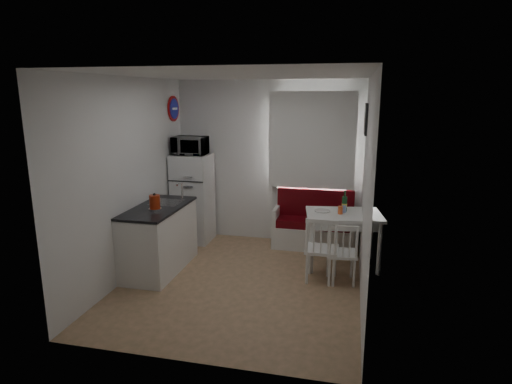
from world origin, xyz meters
TOP-DOWN VIEW (x-y plane):
  - floor at (0.00, 0.00)m, footprint 3.00×3.50m
  - ceiling at (0.00, 0.00)m, footprint 3.00×3.50m
  - wall_back at (0.00, 1.75)m, footprint 3.00×0.02m
  - wall_front at (0.00, -1.75)m, footprint 3.00×0.02m
  - wall_left at (-1.50, 0.00)m, footprint 0.02×3.50m
  - wall_right at (1.50, 0.00)m, footprint 0.02×3.50m
  - window at (0.70, 1.72)m, footprint 1.22×0.06m
  - curtain at (0.70, 1.65)m, footprint 1.35×0.02m
  - kitchen_counter at (-1.20, 0.16)m, footprint 0.62×1.32m
  - wall_sign at (-1.47, 1.45)m, footprint 0.03×0.40m
  - picture_frame at (1.48, 1.10)m, footprint 0.04×0.52m
  - bench at (0.79, 1.51)m, footprint 1.27×0.49m
  - dining_table at (1.25, 0.86)m, footprint 1.12×0.86m
  - chair_left at (1.00, 0.20)m, footprint 0.42×0.40m
  - chair_right at (1.25, 0.20)m, footprint 0.42×0.41m
  - fridge at (-1.18, 1.40)m, footprint 0.58×0.58m
  - microwave at (-1.18, 1.35)m, footprint 0.52×0.35m
  - kettle at (-1.15, -0.03)m, footprint 0.17×0.17m
  - wine_bottle at (1.25, 0.96)m, footprint 0.07×0.07m
  - drinking_glass_orange at (1.20, 0.81)m, footprint 0.07×0.07m
  - drinking_glass_blue at (1.25, 0.91)m, footprint 0.06×0.06m
  - plate at (0.95, 0.88)m, footprint 0.22×0.22m

SIDE VIEW (x-z plane):
  - floor at x=0.00m, z-range -0.01..0.01m
  - bench at x=0.79m, z-range -0.15..0.75m
  - kitchen_counter at x=-1.20m, z-range -0.12..1.04m
  - chair_right at x=1.25m, z-range 0.28..0.72m
  - chair_left at x=1.00m, z-range 0.31..0.78m
  - dining_table at x=1.25m, z-range 0.30..1.07m
  - fridge at x=-1.18m, z-range 0.00..1.44m
  - plate at x=0.95m, z-range 0.77..0.78m
  - drinking_glass_blue at x=1.25m, z-range 0.77..0.86m
  - drinking_glass_orange at x=1.20m, z-range 0.77..0.88m
  - wine_bottle at x=1.25m, z-range 0.77..1.06m
  - kettle at x=-1.15m, z-range 0.90..1.12m
  - wall_back at x=0.00m, z-range 0.00..2.60m
  - wall_front at x=0.00m, z-range 0.00..2.60m
  - wall_left at x=-1.50m, z-range 0.00..2.60m
  - wall_right at x=1.50m, z-range 0.00..2.60m
  - microwave at x=-1.18m, z-range 1.44..1.73m
  - window at x=0.70m, z-range 0.89..2.36m
  - curtain at x=0.70m, z-range 0.93..2.42m
  - picture_frame at x=1.48m, z-range 1.84..2.26m
  - wall_sign at x=-1.47m, z-range 1.95..2.35m
  - ceiling at x=0.00m, z-range 2.59..2.61m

